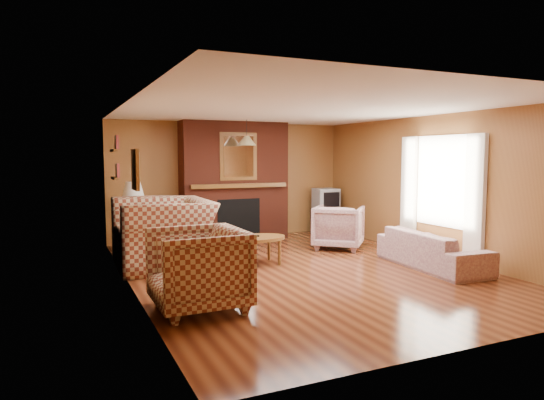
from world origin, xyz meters
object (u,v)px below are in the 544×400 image
plaid_armchair (198,269)px  table_lamp (133,198)px  tv_stand (326,221)px  crt_tv (326,199)px  coffee_table (254,240)px  plaid_loveseat (163,232)px  side_table (134,235)px  fireplace (235,182)px  floral_armchair (339,227)px  floral_sofa (432,249)px

plaid_armchair → table_lamp: 3.67m
tv_stand → crt_tv: bearing=-91.6°
coffee_table → tv_stand: (2.58, 2.16, -0.12)m
plaid_loveseat → side_table: (-0.25, 1.28, -0.21)m
coffee_table → fireplace: bearing=77.3°
fireplace → table_lamp: bearing=-165.7°
floral_armchair → side_table: floral_armchair is taller
table_lamp → crt_tv: size_ratio=1.23×
coffee_table → table_lamp: 2.47m
plaid_armchair → table_lamp: table_lamp is taller
fireplace → coffee_table: size_ratio=2.36×
plaid_loveseat → tv_stand: size_ratio=2.90×
table_lamp → tv_stand: 4.22m
fireplace → side_table: fireplace is taller
table_lamp → crt_tv: (4.15, 0.34, -0.19)m
plaid_loveseat → table_lamp: (-0.25, 1.28, 0.45)m
floral_sofa → table_lamp: (-4.00, 3.11, 0.69)m
side_table → crt_tv: (4.15, 0.34, 0.47)m
coffee_table → side_table: size_ratio=1.65×
fireplace → tv_stand: bearing=-5.1°
fireplace → plaid_armchair: size_ratio=2.36×
floral_armchair → plaid_armchair: bearing=77.7°
fireplace → floral_sofa: 4.20m
plaid_armchair → floral_sofa: bearing=97.2°
floral_armchair → tv_stand: bearing=-70.7°
floral_sofa → coffee_table: bearing=66.4°
coffee_table → floral_armchair: bearing=17.6°
plaid_armchair → tv_stand: (4.00, 3.98, -0.19)m
table_lamp → tv_stand: table_lamp is taller
plaid_armchair → coffee_table: size_ratio=1.00×
plaid_loveseat → crt_tv: 4.23m
floral_armchair → plaid_loveseat: bearing=43.1°
floral_armchair → table_lamp: table_lamp is taller
crt_tv → table_lamp: bearing=-175.3°
coffee_table → crt_tv: bearing=40.0°
floral_sofa → crt_tv: (0.15, 3.45, 0.49)m
fireplace → tv_stand: 2.25m
table_lamp → tv_stand: bearing=4.8°
table_lamp → side_table: bearing=180.0°
floral_sofa → crt_tv: 3.49m
plaid_armchair → floral_sofa: (3.85, 0.52, -0.18)m
fireplace → floral_sofa: (1.90, -3.64, -0.90)m
floral_armchair → table_lamp: 3.75m
table_lamp → coffee_table: bearing=-49.1°
floral_armchair → crt_tv: crt_tv is taller
fireplace → plaid_armchair: (-1.95, -4.16, -0.72)m
plaid_armchair → fireplace: bearing=154.4°
plaid_armchair → coffee_table: bearing=141.4°
floral_sofa → plaid_loveseat: bearing=68.4°
plaid_loveseat → coffee_table: 1.43m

